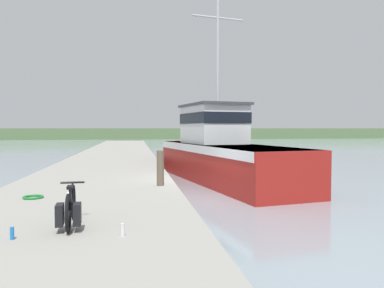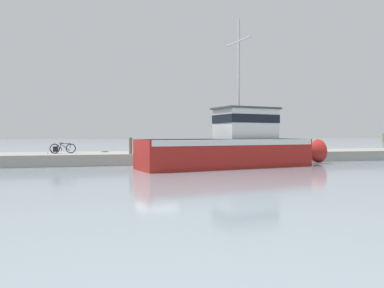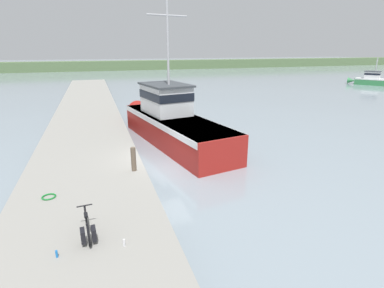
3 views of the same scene
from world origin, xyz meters
TOP-DOWN VIEW (x-y plane):
  - ground_plane at (0.00, 0.00)m, footprint 320.00×320.00m
  - dock_pier at (-3.62, 0.00)m, footprint 5.11×80.00m
  - far_shoreline at (30.00, 72.99)m, footprint 180.00×5.00m
  - fishing_boat_main at (1.63, 4.66)m, footprint 4.89×12.95m
  - boat_white_moored at (40.91, 24.36)m, footprint 5.39×7.00m
  - bicycle_touring at (-3.45, -5.92)m, footprint 0.51×1.67m
  - mooring_post at (-1.56, -1.42)m, footprint 0.22×0.22m
  - hose_coil at (-4.82, -2.97)m, footprint 0.49×0.49m
  - water_bottle_by_bike at (-4.22, -6.56)m, footprint 0.06×0.06m
  - water_bottle_on_curb at (-2.53, -6.63)m, footprint 0.07×0.07m

SIDE VIEW (x-z plane):
  - ground_plane at x=0.00m, z-range 0.00..0.00m
  - dock_pier at x=-3.62m, z-range 0.00..0.73m
  - hose_coil at x=-4.82m, z-range 0.73..0.78m
  - water_bottle_by_bike at x=-4.22m, z-range 0.73..0.92m
  - water_bottle_on_curb at x=-2.53m, z-range 0.73..0.94m
  - boat_white_moored at x=40.91m, z-range -1.32..3.03m
  - bicycle_touring at x=-3.45m, z-range 0.70..1.41m
  - far_shoreline at x=30.00m, z-range 0.00..2.46m
  - mooring_post at x=-1.56m, z-range 0.73..1.79m
  - fishing_boat_main at x=1.63m, z-range -3.15..5.87m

